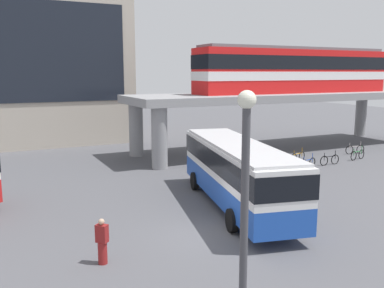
{
  "coord_description": "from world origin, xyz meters",
  "views": [
    {
      "loc": [
        -7.77,
        -14.31,
        6.57
      ],
      "look_at": [
        3.47,
        8.65,
        2.2
      ],
      "focal_mm": 39.35,
      "sensor_mm": 36.0,
      "label": 1
    }
  ],
  "objects_px": {
    "bicycle_orange": "(298,157)",
    "bicycle_green": "(358,155)",
    "bicycle_black": "(330,160)",
    "bicycle_brown": "(252,161)",
    "train": "(295,70)",
    "bus_main": "(236,168)",
    "bicycle_silver": "(355,149)",
    "bicycle_blue": "(308,163)",
    "pedestrian_waiting_near_stop": "(102,243)"
  },
  "relations": [
    {
      "from": "train",
      "to": "bus_main",
      "type": "height_order",
      "value": "train"
    },
    {
      "from": "bus_main",
      "to": "bicycle_green",
      "type": "relative_size",
      "value": 6.4
    },
    {
      "from": "bicycle_brown",
      "to": "bicycle_silver",
      "type": "relative_size",
      "value": 1.01
    },
    {
      "from": "train",
      "to": "bus_main",
      "type": "bearing_deg",
      "value": -137.96
    },
    {
      "from": "bicycle_black",
      "to": "bicycle_silver",
      "type": "bearing_deg",
      "value": 24.56
    },
    {
      "from": "bicycle_blue",
      "to": "pedestrian_waiting_near_stop",
      "type": "distance_m",
      "value": 18.38
    },
    {
      "from": "bicycle_orange",
      "to": "bicycle_silver",
      "type": "bearing_deg",
      "value": 3.8
    },
    {
      "from": "train",
      "to": "bus_main",
      "type": "xyz_separation_m",
      "value": [
        -13.33,
        -12.02,
        -4.81
      ]
    },
    {
      "from": "pedestrian_waiting_near_stop",
      "to": "bicycle_silver",
      "type": "bearing_deg",
      "value": 24.53
    },
    {
      "from": "bicycle_blue",
      "to": "bicycle_black",
      "type": "relative_size",
      "value": 0.97
    },
    {
      "from": "bicycle_silver",
      "to": "bicycle_black",
      "type": "xyz_separation_m",
      "value": [
        -4.9,
        -2.24,
        0.0
      ]
    },
    {
      "from": "bicycle_blue",
      "to": "bus_main",
      "type": "bearing_deg",
      "value": -150.92
    },
    {
      "from": "bicycle_brown",
      "to": "bicycle_orange",
      "type": "height_order",
      "value": "same"
    },
    {
      "from": "bicycle_green",
      "to": "bicycle_blue",
      "type": "distance_m",
      "value": 5.54
    },
    {
      "from": "train",
      "to": "bus_main",
      "type": "relative_size",
      "value": 1.63
    },
    {
      "from": "bus_main",
      "to": "bicycle_orange",
      "type": "bearing_deg",
      "value": 35.72
    },
    {
      "from": "bicycle_silver",
      "to": "pedestrian_waiting_near_stop",
      "type": "relative_size",
      "value": 1.09
    },
    {
      "from": "bus_main",
      "to": "bicycle_silver",
      "type": "bearing_deg",
      "value": 24.92
    },
    {
      "from": "train",
      "to": "bicycle_orange",
      "type": "relative_size",
      "value": 10.69
    },
    {
      "from": "bicycle_brown",
      "to": "bicycle_blue",
      "type": "relative_size",
      "value": 1.03
    },
    {
      "from": "bicycle_green",
      "to": "bicycle_blue",
      "type": "relative_size",
      "value": 1.02
    },
    {
      "from": "bicycle_black",
      "to": "bicycle_brown",
      "type": "bearing_deg",
      "value": 156.08
    },
    {
      "from": "bicycle_black",
      "to": "bicycle_orange",
      "type": "bearing_deg",
      "value": 126.7
    },
    {
      "from": "bicycle_blue",
      "to": "pedestrian_waiting_near_stop",
      "type": "bearing_deg",
      "value": -153.31
    },
    {
      "from": "bicycle_orange",
      "to": "bicycle_green",
      "type": "bearing_deg",
      "value": -16.22
    },
    {
      "from": "bus_main",
      "to": "bicycle_orange",
      "type": "distance_m",
      "value": 12.18
    },
    {
      "from": "bus_main",
      "to": "bicycle_brown",
      "type": "xyz_separation_m",
      "value": [
        6.01,
        7.51,
        -1.63
      ]
    },
    {
      "from": "pedestrian_waiting_near_stop",
      "to": "bicycle_black",
      "type": "bearing_deg",
      "value": 24.53
    },
    {
      "from": "bicycle_orange",
      "to": "bicycle_green",
      "type": "height_order",
      "value": "same"
    },
    {
      "from": "train",
      "to": "bicycle_blue",
      "type": "xyz_separation_m",
      "value": [
        -4.38,
        -7.05,
        -6.44
      ]
    },
    {
      "from": "pedestrian_waiting_near_stop",
      "to": "bicycle_brown",
      "type": "bearing_deg",
      "value": 38.65
    },
    {
      "from": "bicycle_silver",
      "to": "bicycle_black",
      "type": "height_order",
      "value": "same"
    },
    {
      "from": "bicycle_black",
      "to": "bicycle_blue",
      "type": "bearing_deg",
      "value": -173.63
    },
    {
      "from": "bicycle_blue",
      "to": "bicycle_black",
      "type": "distance_m",
      "value": 2.22
    },
    {
      "from": "train",
      "to": "bicycle_silver",
      "type": "bearing_deg",
      "value": -59.16
    },
    {
      "from": "bicycle_green",
      "to": "pedestrian_waiting_near_stop",
      "type": "distance_m",
      "value": 23.68
    },
    {
      "from": "bus_main",
      "to": "bicycle_black",
      "type": "height_order",
      "value": "bus_main"
    },
    {
      "from": "bicycle_silver",
      "to": "bicycle_blue",
      "type": "height_order",
      "value": "same"
    },
    {
      "from": "bicycle_brown",
      "to": "bicycle_green",
      "type": "bearing_deg",
      "value": -12.12
    },
    {
      "from": "train",
      "to": "bicycle_silver",
      "type": "relative_size",
      "value": 10.42
    },
    {
      "from": "bicycle_blue",
      "to": "bicycle_silver",
      "type": "bearing_deg",
      "value": 19.27
    },
    {
      "from": "bicycle_black",
      "to": "pedestrian_waiting_near_stop",
      "type": "xyz_separation_m",
      "value": [
        -18.63,
        -8.5,
        0.4
      ]
    },
    {
      "from": "bicycle_brown",
      "to": "train",
      "type": "bearing_deg",
      "value": 31.67
    },
    {
      "from": "bicycle_blue",
      "to": "pedestrian_waiting_near_stop",
      "type": "relative_size",
      "value": 1.07
    },
    {
      "from": "train",
      "to": "bicycle_blue",
      "type": "bearing_deg",
      "value": -121.89
    },
    {
      "from": "bicycle_brown",
      "to": "bicycle_orange",
      "type": "distance_m",
      "value": 3.81
    },
    {
      "from": "bicycle_blue",
      "to": "bicycle_green",
      "type": "bearing_deg",
      "value": 7.48
    },
    {
      "from": "bicycle_silver",
      "to": "bicycle_green",
      "type": "xyz_separation_m",
      "value": [
        -1.62,
        -1.76,
        0.0
      ]
    },
    {
      "from": "train",
      "to": "bicycle_black",
      "type": "xyz_separation_m",
      "value": [
        -2.17,
        -6.8,
        -6.44
      ]
    },
    {
      "from": "bus_main",
      "to": "pedestrian_waiting_near_stop",
      "type": "distance_m",
      "value": 8.25
    }
  ]
}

